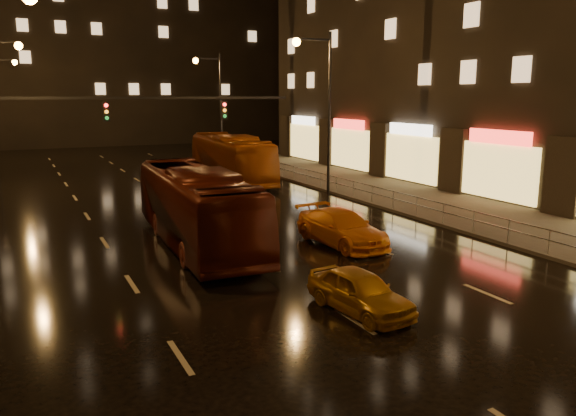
{
  "coord_description": "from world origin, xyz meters",
  "views": [
    {
      "loc": [
        -8.21,
        -8.45,
        6.22
      ],
      "look_at": [
        -0.05,
        8.15,
        2.5
      ],
      "focal_mm": 35.0,
      "sensor_mm": 36.0,
      "label": 1
    }
  ],
  "objects": [
    {
      "name": "taxi_far",
      "position": [
        4.0,
        11.25,
        0.72
      ],
      "size": [
        2.34,
        5.1,
        1.45
      ],
      "primitive_type": "imported",
      "rotation": [
        0.0,
        0.0,
        0.06
      ],
      "color": "orange",
      "rests_on": "ground"
    },
    {
      "name": "bus_curb",
      "position": [
        6.0,
        29.93,
        1.72
      ],
      "size": [
        3.69,
        12.52,
        3.44
      ],
      "primitive_type": "imported",
      "rotation": [
        0.0,
        0.0,
        -0.07
      ],
      "color": "#98440F",
      "rests_on": "ground"
    },
    {
      "name": "bus_red",
      "position": [
        -1.5,
        13.94,
        1.63
      ],
      "size": [
        3.32,
        11.86,
        3.27
      ],
      "primitive_type": "imported",
      "rotation": [
        0.0,
        0.0,
        -0.05
      ],
      "color": "#4E160B",
      "rests_on": "ground"
    },
    {
      "name": "sidewalk_right",
      "position": [
        13.5,
        15.0,
        0.07
      ],
      "size": [
        7.0,
        70.0,
        0.15
      ],
      "primitive_type": "cube",
      "color": "#38332D",
      "rests_on": "ground"
    },
    {
      "name": "railing_right",
      "position": [
        10.2,
        18.0,
        0.9
      ],
      "size": [
        0.05,
        56.0,
        1.0
      ],
      "color": "#99999E",
      "rests_on": "sidewalk_right"
    },
    {
      "name": "building_distant",
      "position": [
        4.0,
        72.0,
        18.0
      ],
      "size": [
        44.0,
        16.0,
        36.0
      ],
      "primitive_type": "cube",
      "color": "black",
      "rests_on": "ground"
    },
    {
      "name": "traffic_signal",
      "position": [
        -5.06,
        20.0,
        4.74
      ],
      "size": [
        15.31,
        0.32,
        6.2
      ],
      "color": "black",
      "rests_on": "ground"
    },
    {
      "name": "taxi_near",
      "position": [
        0.5,
        4.54,
        0.63
      ],
      "size": [
        1.91,
        3.86,
        1.26
      ],
      "primitive_type": "imported",
      "rotation": [
        0.0,
        0.0,
        0.12
      ],
      "color": "#B97811",
      "rests_on": "ground"
    },
    {
      "name": "ground",
      "position": [
        0.0,
        20.0,
        0.0
      ],
      "size": [
        140.0,
        140.0,
        0.0
      ],
      "primitive_type": "plane",
      "color": "black",
      "rests_on": "ground"
    }
  ]
}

